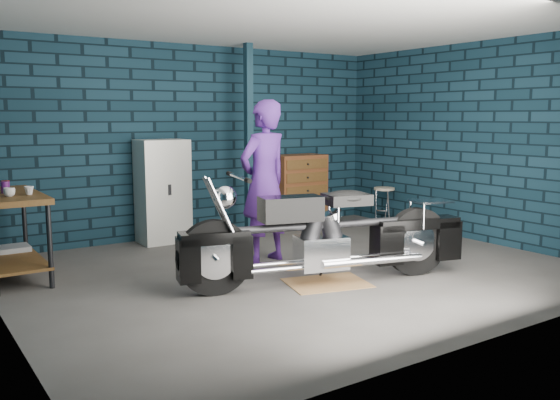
{
  "coord_description": "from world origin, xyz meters",
  "views": [
    {
      "loc": [
        -3.72,
        -5.23,
        1.71
      ],
      "look_at": [
        -0.02,
        0.3,
        0.76
      ],
      "focal_mm": 38.0,
      "sensor_mm": 36.0,
      "label": 1
    }
  ],
  "objects_px": {
    "motorcycle": "(327,228)",
    "tool_chest": "(299,190)",
    "storage_bin": "(9,258)",
    "locker": "(163,191)",
    "person": "(264,182)",
    "shop_stool": "(384,206)",
    "workbench": "(11,236)"
  },
  "relations": [
    {
      "from": "motorcycle",
      "to": "tool_chest",
      "type": "relative_size",
      "value": 2.36
    },
    {
      "from": "storage_bin",
      "to": "locker",
      "type": "distance_m",
      "value": 2.15
    },
    {
      "from": "motorcycle",
      "to": "person",
      "type": "xyz_separation_m",
      "value": [
        -0.04,
        1.15,
        0.37
      ]
    },
    {
      "from": "motorcycle",
      "to": "shop_stool",
      "type": "height_order",
      "value": "motorcycle"
    },
    {
      "from": "storage_bin",
      "to": "tool_chest",
      "type": "xyz_separation_m",
      "value": [
        4.28,
        0.44,
        0.42
      ]
    },
    {
      "from": "motorcycle",
      "to": "storage_bin",
      "type": "xyz_separation_m",
      "value": [
        -2.62,
        2.38,
        -0.44
      ]
    },
    {
      "from": "shop_stool",
      "to": "motorcycle",
      "type": "bearing_deg",
      "value": -142.95
    },
    {
      "from": "tool_chest",
      "to": "shop_stool",
      "type": "bearing_deg",
      "value": -30.78
    },
    {
      "from": "shop_stool",
      "to": "tool_chest",
      "type": "bearing_deg",
      "value": 149.22
    },
    {
      "from": "storage_bin",
      "to": "tool_chest",
      "type": "distance_m",
      "value": 4.32
    },
    {
      "from": "motorcycle",
      "to": "tool_chest",
      "type": "distance_m",
      "value": 3.27
    },
    {
      "from": "storage_bin",
      "to": "tool_chest",
      "type": "bearing_deg",
      "value": 5.87
    },
    {
      "from": "workbench",
      "to": "storage_bin",
      "type": "bearing_deg",
      "value": 86.85
    },
    {
      "from": "workbench",
      "to": "person",
      "type": "distance_m",
      "value": 2.79
    },
    {
      "from": "motorcycle",
      "to": "shop_stool",
      "type": "distance_m",
      "value": 3.54
    },
    {
      "from": "storage_bin",
      "to": "locker",
      "type": "xyz_separation_m",
      "value": [
        2.02,
        0.44,
        0.56
      ]
    },
    {
      "from": "person",
      "to": "tool_chest",
      "type": "xyz_separation_m",
      "value": [
        1.69,
        1.67,
        -0.39
      ]
    },
    {
      "from": "locker",
      "to": "tool_chest",
      "type": "xyz_separation_m",
      "value": [
        2.25,
        0.0,
        -0.14
      ]
    },
    {
      "from": "workbench",
      "to": "tool_chest",
      "type": "xyz_separation_m",
      "value": [
        4.3,
        0.8,
        0.1
      ]
    },
    {
      "from": "motorcycle",
      "to": "locker",
      "type": "distance_m",
      "value": 2.88
    },
    {
      "from": "locker",
      "to": "motorcycle",
      "type": "bearing_deg",
      "value": -78.04
    },
    {
      "from": "workbench",
      "to": "shop_stool",
      "type": "distance_m",
      "value": 5.46
    },
    {
      "from": "person",
      "to": "storage_bin",
      "type": "height_order",
      "value": "person"
    },
    {
      "from": "locker",
      "to": "shop_stool",
      "type": "relative_size",
      "value": 2.36
    },
    {
      "from": "tool_chest",
      "to": "workbench",
      "type": "bearing_deg",
      "value": -169.42
    },
    {
      "from": "storage_bin",
      "to": "motorcycle",
      "type": "bearing_deg",
      "value": -42.21
    },
    {
      "from": "tool_chest",
      "to": "shop_stool",
      "type": "distance_m",
      "value": 1.38
    },
    {
      "from": "storage_bin",
      "to": "shop_stool",
      "type": "height_order",
      "value": "shop_stool"
    },
    {
      "from": "workbench",
      "to": "motorcycle",
      "type": "distance_m",
      "value": 3.33
    },
    {
      "from": "motorcycle",
      "to": "locker",
      "type": "bearing_deg",
      "value": 116.49
    },
    {
      "from": "workbench",
      "to": "tool_chest",
      "type": "height_order",
      "value": "tool_chest"
    },
    {
      "from": "tool_chest",
      "to": "motorcycle",
      "type": "bearing_deg",
      "value": -120.45
    }
  ]
}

